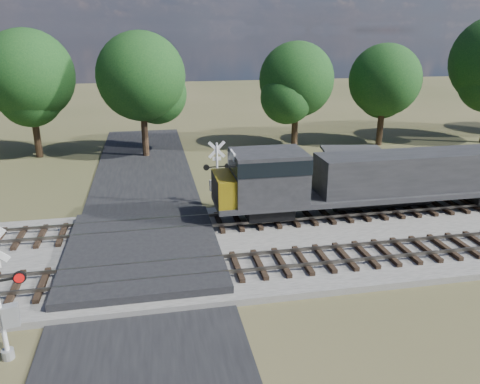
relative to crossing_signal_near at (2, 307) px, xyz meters
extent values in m
plane|color=#3D4324|center=(4.23, 5.99, -1.90)|extent=(160.00, 160.00, 0.00)
cube|color=gray|center=(14.23, 6.49, -1.75)|extent=(140.00, 10.00, 0.30)
cube|color=black|center=(4.23, 5.99, -1.86)|extent=(7.00, 60.00, 0.08)
cube|color=#262628|center=(4.23, 6.49, -1.58)|extent=(7.00, 9.00, 0.62)
cube|color=black|center=(6.23, 3.99, -1.51)|extent=(44.00, 2.60, 0.18)
cube|color=#59554D|center=(14.23, 3.27, -1.34)|extent=(140.00, 0.08, 0.15)
cube|color=#59554D|center=(14.23, 4.71, -1.34)|extent=(140.00, 0.08, 0.15)
cube|color=black|center=(6.23, 8.99, -1.51)|extent=(44.00, 2.60, 0.18)
cube|color=#59554D|center=(14.23, 8.27, -1.34)|extent=(140.00, 0.08, 0.15)
cube|color=#59554D|center=(14.23, 9.71, -1.34)|extent=(140.00, 0.08, 0.15)
cylinder|color=#989A9D|center=(-0.09, -0.02, -1.73)|extent=(0.40, 0.40, 0.33)
cylinder|color=red|center=(0.61, 0.13, 0.92)|extent=(0.41, 0.19, 0.40)
cube|color=#989A9D|center=(0.18, 0.04, -0.35)|extent=(0.56, 0.43, 0.72)
cylinder|color=silver|center=(8.63, 12.37, 0.07)|extent=(0.14, 0.14, 3.94)
cylinder|color=#989A9D|center=(8.63, 12.37, -1.75)|extent=(0.35, 0.35, 0.30)
cube|color=silver|center=(8.63, 12.37, 1.64)|extent=(1.03, 0.08, 1.03)
cube|color=silver|center=(8.63, 12.37, 1.64)|extent=(1.03, 0.08, 1.03)
cube|color=silver|center=(8.63, 12.37, 1.10)|extent=(0.49, 0.05, 0.22)
cube|color=black|center=(8.63, 12.37, 0.61)|extent=(1.58, 0.12, 0.06)
cylinder|color=red|center=(9.27, 12.40, 0.61)|extent=(0.36, 0.11, 0.35)
cylinder|color=red|center=(7.99, 12.35, 0.61)|extent=(0.36, 0.11, 0.35)
cube|color=#989A9D|center=(8.39, 12.36, -0.52)|extent=(0.45, 0.31, 0.64)
cube|color=#422E1C|center=(17.86, 13.59, -0.66)|extent=(4.13, 4.13, 2.48)
cube|color=#2F2F32|center=(17.86, 13.59, 0.67)|extent=(4.54, 4.54, 0.18)
cylinder|color=black|center=(-4.34, 26.88, 0.69)|extent=(0.56, 0.56, 5.17)
sphere|color=#103314|center=(-4.34, 26.88, 4.82)|extent=(7.24, 7.24, 7.24)
cylinder|color=black|center=(4.47, 25.38, 0.64)|extent=(0.56, 0.56, 5.08)
sphere|color=#103314|center=(4.47, 25.38, 4.70)|extent=(7.11, 7.11, 7.11)
cylinder|color=black|center=(17.70, 26.02, 0.42)|extent=(0.56, 0.56, 4.64)
sphere|color=#103314|center=(17.70, 26.02, 4.14)|extent=(6.50, 6.50, 6.50)
cylinder|color=black|center=(25.73, 25.46, 0.37)|extent=(0.56, 0.56, 4.55)
sphere|color=#103314|center=(25.73, 25.46, 4.01)|extent=(6.36, 6.36, 6.36)
camera|label=1|loc=(4.87, -13.82, 8.19)|focal=35.00mm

